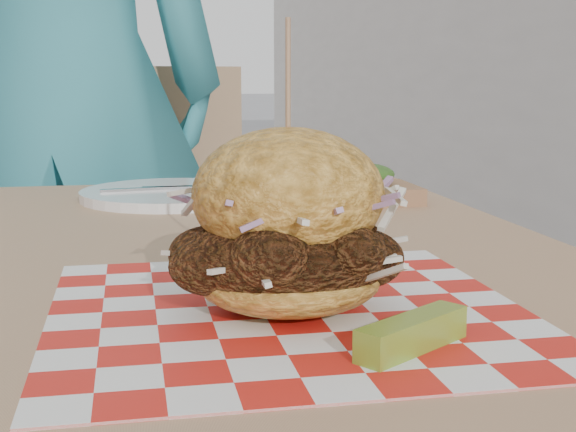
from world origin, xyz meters
name	(u,v)px	position (x,y,z in m)	size (l,w,h in m)	color
diner	(64,81)	(0.13, 1.06, 0.92)	(0.67, 0.44, 1.83)	teal
patio_table	(199,341)	(0.32, 0.08, 0.67)	(0.80, 1.20, 0.75)	tan
patio_chair	(147,246)	(0.29, 1.11, 0.55)	(0.53, 0.54, 0.95)	tan
paper_liner	(288,311)	(0.38, -0.10, 0.75)	(0.36, 0.36, 0.00)	red
sandwich	(288,232)	(0.38, -0.10, 0.81)	(0.19, 0.19, 0.22)	gold
pickle_spear	(412,334)	(0.44, -0.20, 0.76)	(0.10, 0.02, 0.02)	olive
place_setting	(173,194)	(0.32, 0.50, 0.76)	(0.27, 0.27, 0.02)	white
kraft_tray	(363,186)	(0.59, 0.42, 0.77)	(0.15, 0.12, 0.06)	#8C5F3F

